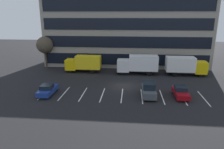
{
  "coord_description": "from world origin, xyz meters",
  "views": [
    {
      "loc": [
        1.13,
        -31.8,
        11.03
      ],
      "look_at": [
        -1.93,
        1.49,
        1.4
      ],
      "focal_mm": 33.51,
      "sensor_mm": 36.0,
      "label": 1
    }
  ],
  "objects": [
    {
      "name": "sedan_navy",
      "position": [
        -10.6,
        -4.75,
        0.71
      ],
      "size": [
        1.76,
        4.21,
        1.51
      ],
      "color": "navy",
      "rests_on": "ground_plane"
    },
    {
      "name": "ground_plane",
      "position": [
        0.0,
        0.0,
        0.0
      ],
      "size": [
        120.0,
        120.0,
        0.0
      ],
      "primitive_type": "plane",
      "color": "black"
    },
    {
      "name": "suv_charcoal",
      "position": [
        3.73,
        -4.1,
        0.94
      ],
      "size": [
        1.83,
        4.33,
        1.96
      ],
      "color": "#474C51",
      "rests_on": "ground_plane"
    },
    {
      "name": "office_building",
      "position": [
        0.0,
        17.95,
        9.0
      ],
      "size": [
        35.3,
        13.85,
        18.0
      ],
      "color": "gray",
      "rests_on": "ground_plane"
    },
    {
      "name": "bare_tree",
      "position": [
        -17.0,
        10.7,
        4.83
      ],
      "size": [
        3.53,
        3.53,
        6.62
      ],
      "color": "#473323",
      "rests_on": "ground_plane"
    },
    {
      "name": "lot_markings",
      "position": [
        0.0,
        -4.22,
        0.0
      ],
      "size": [
        22.54,
        5.4,
        0.01
      ],
      "color": "silver",
      "rests_on": "ground_plane"
    },
    {
      "name": "box_truck_yellow_all",
      "position": [
        -8.08,
        7.71,
        1.84
      ],
      "size": [
        7.04,
        2.33,
        3.26
      ],
      "color": "yellow",
      "rests_on": "ground_plane"
    },
    {
      "name": "sedan_maroon",
      "position": [
        8.1,
        -3.95,
        0.7
      ],
      "size": [
        1.72,
        4.11,
        1.47
      ],
      "color": "maroon",
      "rests_on": "ground_plane"
    },
    {
      "name": "box_truck_white",
      "position": [
        2.53,
        7.19,
        2.03
      ],
      "size": [
        7.77,
        2.57,
        3.6
      ],
      "color": "white",
      "rests_on": "ground_plane"
    },
    {
      "name": "box_truck_yellow",
      "position": [
        11.26,
        7.12,
        1.96
      ],
      "size": [
        7.5,
        2.48,
        3.48
      ],
      "color": "yellow",
      "rests_on": "ground_plane"
    }
  ]
}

